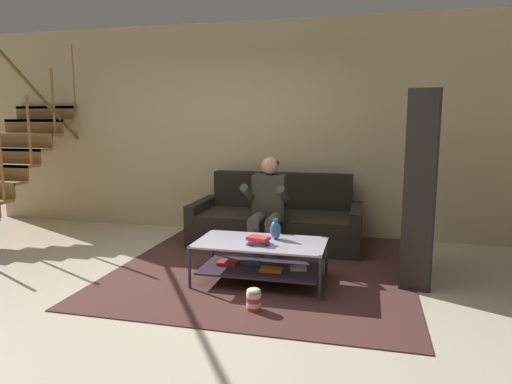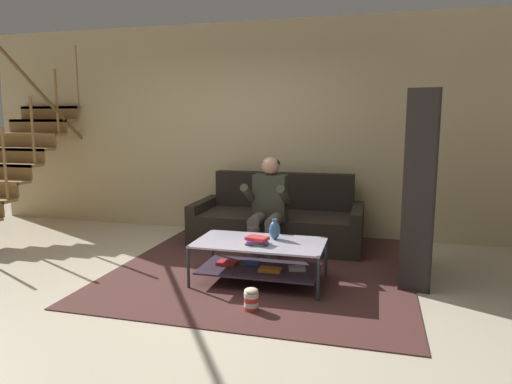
% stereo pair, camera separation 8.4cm
% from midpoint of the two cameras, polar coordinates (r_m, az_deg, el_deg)
% --- Properties ---
extents(ground, '(16.80, 16.80, 0.00)m').
position_cam_midpoint_polar(ground, '(4.39, -8.92, -12.17)').
color(ground, beige).
extents(back_partition, '(8.40, 0.12, 2.90)m').
position_cam_midpoint_polar(back_partition, '(6.44, -0.69, 7.84)').
color(back_partition, '#C7B382').
rests_on(back_partition, ground).
extents(staircase_run, '(1.01, 2.58, 2.91)m').
position_cam_midpoint_polar(staircase_run, '(7.14, -28.75, 4.12)').
color(staircase_run, olive).
rests_on(staircase_run, ground).
extents(couch, '(2.11, 0.95, 0.89)m').
position_cam_midpoint_polar(couch, '(5.85, 2.22, -3.81)').
color(couch, black).
rests_on(couch, ground).
extents(person_seated_center, '(0.50, 0.58, 1.16)m').
position_cam_midpoint_polar(person_seated_center, '(5.24, 1.00, -1.44)').
color(person_seated_center, '#565048').
rests_on(person_seated_center, ground).
extents(coffee_table, '(1.25, 0.68, 0.41)m').
position_cam_midpoint_polar(coffee_table, '(4.47, 0.04, -7.97)').
color(coffee_table, '#BAB5C7').
rests_on(coffee_table, ground).
extents(area_rug, '(3.05, 3.37, 0.01)m').
position_cam_midpoint_polar(area_rug, '(5.11, 0.95, -8.94)').
color(area_rug, '#4C2B28').
rests_on(area_rug, ground).
extents(vase, '(0.11, 0.11, 0.20)m').
position_cam_midpoint_polar(vase, '(4.51, 1.92, -4.72)').
color(vase, '#325E87').
rests_on(vase, coffee_table).
extents(book_stack, '(0.23, 0.19, 0.08)m').
position_cam_midpoint_polar(book_stack, '(4.33, -0.26, -6.09)').
color(book_stack, '#3B9046').
rests_on(book_stack, coffee_table).
extents(bookshelf, '(0.37, 1.01, 1.86)m').
position_cam_midpoint_polar(bookshelf, '(4.88, 19.65, -0.75)').
color(bookshelf, '#292322').
rests_on(bookshelf, ground).
extents(popcorn_tub, '(0.12, 0.12, 0.20)m').
position_cam_midpoint_polar(popcorn_tub, '(3.90, -0.92, -13.29)').
color(popcorn_tub, red).
rests_on(popcorn_tub, ground).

